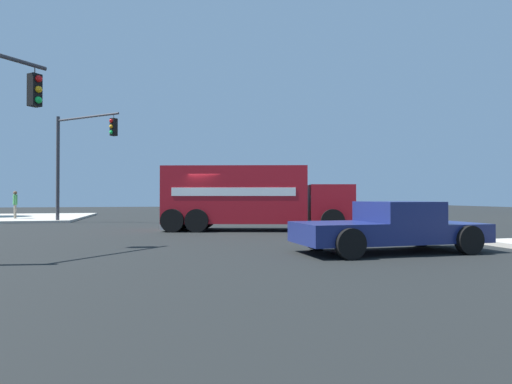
% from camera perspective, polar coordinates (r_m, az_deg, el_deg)
% --- Properties ---
extents(ground_plane, '(100.00, 100.00, 0.00)m').
position_cam_1_polar(ground_plane, '(19.67, -5.55, -5.06)').
color(ground_plane, black).
extents(delivery_truck, '(4.65, 8.71, 2.86)m').
position_cam_1_polar(delivery_truck, '(19.51, -0.69, -0.69)').
color(delivery_truck, '#AD141E').
rests_on(delivery_truck, ground).
extents(traffic_light_primary, '(3.34, 3.83, 6.15)m').
position_cam_1_polar(traffic_light_primary, '(26.97, -22.73, 5.16)').
color(traffic_light_primary, '#38383D').
rests_on(traffic_light_primary, sidewalk_corner_near).
extents(pickup_navy, '(2.42, 5.28, 1.38)m').
position_cam_1_polar(pickup_navy, '(12.35, 17.48, -4.24)').
color(pickup_navy, navy).
rests_on(pickup_navy, ground).
extents(pedestrian_near_corner, '(0.50, 0.33, 1.76)m').
position_cam_1_polar(pedestrian_near_corner, '(31.49, -29.27, -1.24)').
color(pedestrian_near_corner, gray).
rests_on(pedestrian_near_corner, sidewalk_corner_near).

